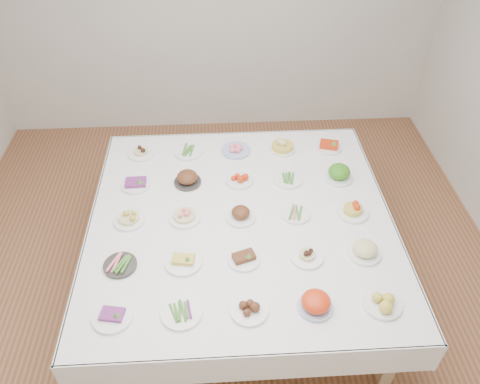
{
  "coord_description": "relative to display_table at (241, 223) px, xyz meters",
  "views": [
    {
      "loc": [
        0.0,
        -2.54,
        3.26
      ],
      "look_at": [
        0.16,
        0.16,
        0.88
      ],
      "focal_mm": 35.0,
      "sensor_mm": 36.0,
      "label": 1
    }
  ],
  "objects": [
    {
      "name": "room_envelope",
      "position": [
        -0.16,
        -0.01,
        1.15
      ],
      "size": [
        5.02,
        5.02,
        2.81
      ],
      "color": "#915D3C",
      "rests_on": "ground"
    },
    {
      "name": "display_table",
      "position": [
        0.0,
        0.0,
        0.0
      ],
      "size": [
        2.32,
        2.32,
        0.75
      ],
      "color": "white",
      "rests_on": "ground"
    },
    {
      "name": "dish_0",
      "position": [
        -0.85,
        -0.84,
        0.1
      ],
      "size": [
        0.25,
        0.25,
        0.1
      ],
      "color": "white",
      "rests_on": "display_table"
    },
    {
      "name": "dish_1",
      "position": [
        -0.42,
        -0.84,
        0.09
      ],
      "size": [
        0.26,
        0.26,
        0.05
      ],
      "color": "white",
      "rests_on": "display_table"
    },
    {
      "name": "dish_2",
      "position": [
        0.0,
        -0.85,
        0.11
      ],
      "size": [
        0.24,
        0.24,
        0.1
      ],
      "color": "white",
      "rests_on": "display_table"
    },
    {
      "name": "dish_3",
      "position": [
        0.42,
        -0.84,
        0.13
      ],
      "size": [
        0.25,
        0.25,
        0.14
      ],
      "color": "#4C66B2",
      "rests_on": "display_table"
    },
    {
      "name": "dish_4",
      "position": [
        0.85,
        -0.85,
        0.12
      ],
      "size": [
        0.25,
        0.25,
        0.12
      ],
      "color": "white",
      "rests_on": "display_table"
    },
    {
      "name": "dish_5",
      "position": [
        -0.86,
        -0.43,
        0.09
      ],
      "size": [
        0.24,
        0.23,
        0.06
      ],
      "color": "#2D2B28",
      "rests_on": "display_table"
    },
    {
      "name": "dish_6",
      "position": [
        -0.43,
        -0.42,
        0.1
      ],
      "size": [
        0.26,
        0.26,
        0.1
      ],
      "color": "white",
      "rests_on": "display_table"
    },
    {
      "name": "dish_7",
      "position": [
        -0.01,
        -0.43,
        0.1
      ],
      "size": [
        0.22,
        0.22,
        0.09
      ],
      "color": "white",
      "rests_on": "display_table"
    },
    {
      "name": "dish_8",
      "position": [
        0.44,
        -0.43,
        0.11
      ],
      "size": [
        0.23,
        0.23,
        0.11
      ],
      "color": "white",
      "rests_on": "display_table"
    },
    {
      "name": "dish_9",
      "position": [
        0.84,
        -0.42,
        0.13
      ],
      "size": [
        0.23,
        0.23,
        0.13
      ],
      "color": "white",
      "rests_on": "display_table"
    },
    {
      "name": "dish_10",
      "position": [
        -0.85,
        0.01,
        0.13
      ],
      "size": [
        0.23,
        0.23,
        0.14
      ],
      "color": "white",
      "rests_on": "display_table"
    },
    {
      "name": "dish_11",
      "position": [
        -0.43,
        0.01,
        0.12
      ],
      "size": [
        0.24,
        0.24,
        0.13
      ],
      "color": "white",
      "rests_on": "display_table"
    },
    {
      "name": "dish_12",
      "position": [
        -0.0,
        -0.0,
        0.11
      ],
      "size": [
        0.23,
        0.23,
        0.12
      ],
      "color": "white",
      "rests_on": "display_table"
    },
    {
      "name": "dish_13",
      "position": [
        0.42,
        0.0,
        0.09
      ],
      "size": [
        0.22,
        0.22,
        0.05
      ],
      "color": "white",
      "rests_on": "display_table"
    },
    {
      "name": "dish_14",
      "position": [
        0.86,
        -0.0,
        0.12
      ],
      "size": [
        0.24,
        0.24,
        0.13
      ],
      "color": "white",
      "rests_on": "display_table"
    },
    {
      "name": "dish_15",
      "position": [
        -0.84,
        0.42,
        0.11
      ],
      "size": [
        0.24,
        0.24,
        0.11
      ],
      "color": "white",
      "rests_on": "display_table"
    },
    {
      "name": "dish_16",
      "position": [
        -0.42,
        0.43,
        0.13
      ],
      "size": [
        0.24,
        0.24,
        0.14
      ],
      "color": "#2D2B28",
      "rests_on": "display_table"
    },
    {
      "name": "dish_17",
      "position": [
        0.01,
        0.42,
        0.1
      ],
      "size": [
        0.22,
        0.22,
        0.09
      ],
      "color": "white",
      "rests_on": "display_table"
    },
    {
      "name": "dish_18",
      "position": [
        0.42,
        0.42,
        0.08
      ],
      "size": [
        0.24,
        0.24,
        0.05
      ],
      "color": "white",
      "rests_on": "display_table"
    },
    {
      "name": "dish_19",
      "position": [
        0.84,
        0.42,
        0.13
      ],
      "size": [
        0.25,
        0.25,
        0.14
      ],
      "color": "white",
      "rests_on": "display_table"
    },
    {
      "name": "dish_20",
      "position": [
        -0.85,
        0.85,
        0.11
      ],
      "size": [
        0.22,
        0.22,
        0.11
      ],
      "color": "white",
      "rests_on": "display_table"
    },
    {
      "name": "dish_21",
      "position": [
        -0.43,
        0.86,
        0.09
      ],
      "size": [
        0.25,
        0.25,
        0.06
      ],
      "color": "white",
      "rests_on": "display_table"
    },
    {
      "name": "dish_22",
      "position": [
        0.0,
        0.85,
        0.11
      ],
      "size": [
        0.26,
        0.26,
        0.1
      ],
      "color": "#4C66B2",
      "rests_on": "display_table"
    },
    {
      "name": "dish_23",
      "position": [
        0.42,
        0.85,
        0.13
      ],
      "size": [
        0.24,
        0.23,
        0.14
      ],
      "color": "white",
      "rests_on": "display_table"
    },
    {
      "name": "dish_24",
      "position": [
        0.85,
        0.85,
        0.11
      ],
      "size": [
        0.23,
        0.23,
        0.11
      ],
      "color": "white",
      "rests_on": "display_table"
    }
  ]
}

